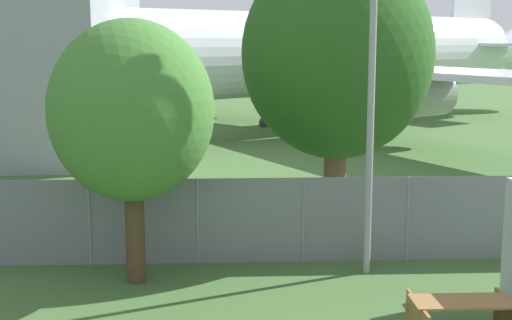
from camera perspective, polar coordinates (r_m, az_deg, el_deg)
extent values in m
cylinder|color=gray|center=(17.41, -13.15, -4.89)|extent=(0.07, 0.07, 2.08)
cylinder|color=gray|center=(17.13, -4.72, -4.90)|extent=(0.07, 0.07, 2.08)
cylinder|color=gray|center=(17.23, 3.80, -4.80)|extent=(0.07, 0.07, 2.08)
cylinder|color=gray|center=(17.70, 12.04, -4.61)|extent=(0.07, 0.07, 2.08)
cylinder|color=gray|center=(18.51, 19.71, -4.34)|extent=(0.07, 0.07, 2.08)
cube|color=slate|center=(17.23, 3.80, -4.80)|extent=(56.00, 0.01, 2.08)
cylinder|color=silver|center=(39.95, 0.93, 8.45)|extent=(34.62, 25.99, 4.66)
cone|color=silver|center=(56.62, 19.16, 8.28)|extent=(7.18, 6.76, 4.19)
cube|color=silver|center=(33.57, 15.54, 6.68)|extent=(12.74, 18.08, 0.30)
cylinder|color=#939399|center=(35.61, 12.48, 5.02)|extent=(4.64, 4.11, 2.10)
cube|color=silver|center=(50.14, -5.26, 7.86)|extent=(15.88, 16.55, 0.30)
cylinder|color=#939399|center=(48.23, -3.14, 6.39)|extent=(4.64, 4.11, 2.10)
cube|color=silver|center=(53.07, 16.58, 8.86)|extent=(8.90, 10.55, 0.20)
cylinder|color=#2D2D33|center=(33.84, -16.11, 2.06)|extent=(0.24, 0.24, 2.16)
cylinder|color=#2D2D33|center=(33.95, -16.05, 0.72)|extent=(0.63, 0.57, 0.56)
cylinder|color=#2D2D33|center=(39.32, 5.69, 3.41)|extent=(0.24, 0.24, 2.16)
cylinder|color=#2D2D33|center=(39.42, 5.67, 2.25)|extent=(0.63, 0.57, 0.56)
cylinder|color=#2D2D33|center=(43.54, 0.64, 4.06)|extent=(0.24, 0.24, 2.16)
cylinder|color=#2D2D33|center=(43.63, 0.64, 3.01)|extent=(0.63, 0.57, 0.56)
cube|color=olive|center=(13.40, 16.36, -10.80)|extent=(1.88, 0.77, 0.04)
cube|color=olive|center=(14.00, 15.54, -11.18)|extent=(1.88, 0.29, 0.04)
cube|color=olive|center=(13.83, 19.64, -11.98)|extent=(0.07, 1.40, 0.74)
cylinder|color=brown|center=(19.80, 6.31, -1.93)|extent=(0.62, 0.62, 2.76)
ellipsoid|color=#28561E|center=(19.40, 6.51, 8.43)|extent=(5.14, 5.14, 5.66)
cylinder|color=#4C3823|center=(15.98, -9.65, -5.65)|extent=(0.43, 0.43, 2.31)
ellipsoid|color=#427A33|center=(15.50, -9.93, 3.91)|extent=(3.56, 3.56, 3.92)
cylinder|color=#99999E|center=(16.09, 9.22, 5.84)|extent=(0.16, 0.16, 8.60)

